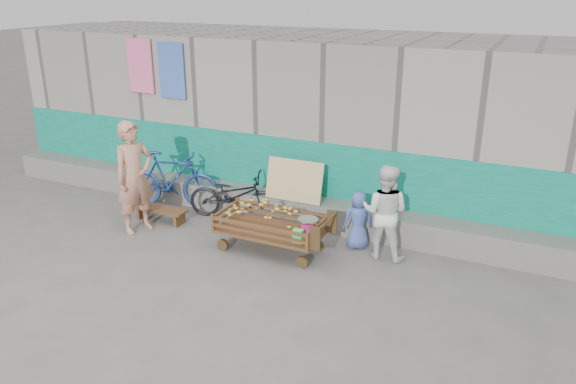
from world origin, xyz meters
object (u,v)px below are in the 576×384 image
at_px(bicycle_dark, 234,195).
at_px(bench, 160,211).
at_px(vendor_man, 135,177).
at_px(bicycle_blue, 171,180).
at_px(banana_cart, 268,220).
at_px(child, 358,220).
at_px(woman, 385,212).

bearing_deg(bicycle_dark, bench, 106.22).
bearing_deg(vendor_man, bench, 9.21).
bearing_deg(vendor_man, bicycle_blue, 25.94).
distance_m(vendor_man, bicycle_dark, 1.71).
bearing_deg(banana_cart, bicycle_blue, 160.68).
height_order(bench, bicycle_blue, bicycle_blue).
bearing_deg(bicycle_blue, child, -108.65).
relative_size(vendor_man, child, 2.01).
height_order(banana_cart, bicycle_dark, bicycle_dark).
xyz_separation_m(vendor_man, woman, (3.96, 0.79, -0.21)).
bearing_deg(child, bench, -23.40).
bearing_deg(woman, bench, 3.73).
relative_size(bicycle_dark, bicycle_blue, 0.90).
bearing_deg(child, bicycle_dark, -36.24).
distance_m(banana_cart, bicycle_dark, 1.44).
bearing_deg(banana_cart, woman, 18.52).
distance_m(bicycle_dark, bicycle_blue, 1.29).
bearing_deg(vendor_man, woman, -58.21).
height_order(bench, child, child).
relative_size(child, bicycle_blue, 0.52).
xyz_separation_m(banana_cart, bicycle_blue, (-2.41, 0.84, 0.02)).
xyz_separation_m(child, bicycle_blue, (-3.62, 0.16, 0.07)).
bearing_deg(child, woman, 131.97).
distance_m(woman, child, 0.54).
xyz_separation_m(vendor_man, child, (3.51, 0.93, -0.47)).
bearing_deg(bicycle_blue, woman, -110.28).
relative_size(woman, child, 1.57).
bearing_deg(bench, banana_cart, -5.68).
bearing_deg(woman, bicycle_dark, -8.18).
xyz_separation_m(bench, child, (3.42, 0.47, 0.28)).
height_order(banana_cart, woman, woman).
bearing_deg(bicycle_blue, bench, -178.88).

